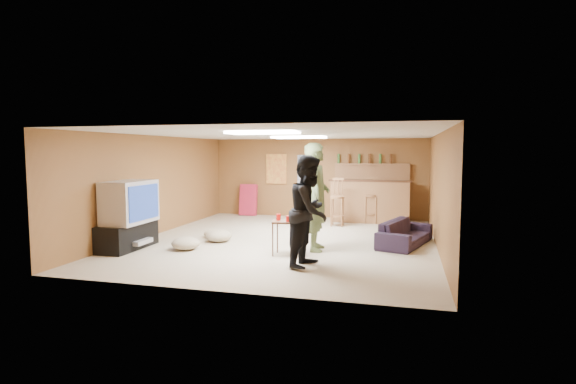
% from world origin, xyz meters
% --- Properties ---
extents(ground, '(7.00, 7.00, 0.00)m').
position_xyz_m(ground, '(0.00, 0.00, 0.00)').
color(ground, tan).
rests_on(ground, ground).
extents(ceiling, '(6.00, 7.00, 0.02)m').
position_xyz_m(ceiling, '(0.00, 0.00, 2.20)').
color(ceiling, silver).
rests_on(ceiling, ground).
extents(wall_back, '(6.00, 0.02, 2.20)m').
position_xyz_m(wall_back, '(0.00, 3.50, 1.10)').
color(wall_back, brown).
rests_on(wall_back, ground).
extents(wall_front, '(6.00, 0.02, 2.20)m').
position_xyz_m(wall_front, '(0.00, -3.50, 1.10)').
color(wall_front, brown).
rests_on(wall_front, ground).
extents(wall_left, '(0.02, 7.00, 2.20)m').
position_xyz_m(wall_left, '(-3.00, 0.00, 1.10)').
color(wall_left, brown).
rests_on(wall_left, ground).
extents(wall_right, '(0.02, 7.00, 2.20)m').
position_xyz_m(wall_right, '(3.00, 0.00, 1.10)').
color(wall_right, brown).
rests_on(wall_right, ground).
extents(tv_stand, '(0.55, 1.30, 0.50)m').
position_xyz_m(tv_stand, '(-2.72, -1.50, 0.25)').
color(tv_stand, black).
rests_on(tv_stand, ground).
extents(dvd_box, '(0.35, 0.50, 0.08)m').
position_xyz_m(dvd_box, '(-2.50, -1.50, 0.15)').
color(dvd_box, '#B2B2B7').
rests_on(dvd_box, tv_stand).
extents(tv_body, '(0.60, 1.10, 0.80)m').
position_xyz_m(tv_body, '(-2.65, -1.50, 0.90)').
color(tv_body, '#B2B2B7').
rests_on(tv_body, tv_stand).
extents(tv_screen, '(0.02, 0.95, 0.65)m').
position_xyz_m(tv_screen, '(-2.34, -1.50, 0.90)').
color(tv_screen, navy).
rests_on(tv_screen, tv_body).
extents(bar_counter, '(2.00, 0.60, 1.10)m').
position_xyz_m(bar_counter, '(1.50, 2.95, 0.55)').
color(bar_counter, brown).
rests_on(bar_counter, ground).
extents(bar_lip, '(2.10, 0.12, 0.05)m').
position_xyz_m(bar_lip, '(1.50, 2.70, 1.10)').
color(bar_lip, '#3A2012').
rests_on(bar_lip, bar_counter).
extents(bar_shelf, '(2.00, 0.18, 0.05)m').
position_xyz_m(bar_shelf, '(1.50, 3.40, 1.50)').
color(bar_shelf, brown).
rests_on(bar_shelf, bar_backing).
extents(bar_backing, '(2.00, 0.14, 0.60)m').
position_xyz_m(bar_backing, '(1.50, 3.42, 1.20)').
color(bar_backing, brown).
rests_on(bar_backing, bar_counter).
extents(poster_left, '(0.60, 0.03, 0.85)m').
position_xyz_m(poster_left, '(-1.20, 3.46, 1.35)').
color(poster_left, '#BF3F26').
rests_on(poster_left, wall_back).
extents(poster_right, '(0.55, 0.03, 0.80)m').
position_xyz_m(poster_right, '(-0.30, 3.46, 1.35)').
color(poster_right, '#334C99').
rests_on(poster_right, wall_back).
extents(folding_chair_stack, '(0.50, 0.26, 0.91)m').
position_xyz_m(folding_chair_stack, '(-2.00, 3.30, 0.45)').
color(folding_chair_stack, '#B7213E').
rests_on(folding_chair_stack, ground).
extents(ceiling_panel_front, '(1.20, 0.60, 0.04)m').
position_xyz_m(ceiling_panel_front, '(0.00, -1.50, 2.17)').
color(ceiling_panel_front, white).
rests_on(ceiling_panel_front, ceiling).
extents(ceiling_panel_back, '(1.20, 0.60, 0.04)m').
position_xyz_m(ceiling_panel_back, '(0.00, 1.20, 2.17)').
color(ceiling_panel_back, white).
rests_on(ceiling_panel_back, ceiling).
extents(person_olive, '(0.58, 0.79, 2.01)m').
position_xyz_m(person_olive, '(0.79, -0.70, 1.00)').
color(person_olive, '#526239').
rests_on(person_olive, ground).
extents(person_black, '(0.82, 0.98, 1.79)m').
position_xyz_m(person_black, '(0.90, -1.88, 0.90)').
color(person_black, black).
rests_on(person_black, ground).
extents(sofa, '(1.13, 1.79, 0.49)m').
position_xyz_m(sofa, '(2.40, 0.18, 0.24)').
color(sofa, black).
rests_on(sofa, ground).
extents(tray_table, '(0.55, 0.47, 0.62)m').
position_xyz_m(tray_table, '(0.34, -1.26, 0.31)').
color(tray_table, '#3A2012').
rests_on(tray_table, ground).
extents(cup_red_near, '(0.09, 0.09, 0.11)m').
position_xyz_m(cup_red_near, '(0.20, -1.22, 0.68)').
color(cup_red_near, red).
rests_on(cup_red_near, tray_table).
extents(cup_red_far, '(0.09, 0.09, 0.10)m').
position_xyz_m(cup_red_far, '(0.41, -1.34, 0.67)').
color(cup_red_far, red).
rests_on(cup_red_far, tray_table).
extents(cup_blue, '(0.08, 0.08, 0.10)m').
position_xyz_m(cup_blue, '(0.47, -1.13, 0.67)').
color(cup_blue, navy).
rests_on(cup_blue, tray_table).
extents(bar_stool_left, '(0.43, 0.43, 1.20)m').
position_xyz_m(bar_stool_left, '(0.76, 2.12, 0.60)').
color(bar_stool_left, brown).
rests_on(bar_stool_left, ground).
extents(bar_stool_right, '(0.39, 0.39, 1.21)m').
position_xyz_m(bar_stool_right, '(1.54, 2.77, 0.61)').
color(bar_stool_right, brown).
rests_on(bar_stool_right, ground).
extents(cushion_near_tv, '(0.66, 0.66, 0.24)m').
position_xyz_m(cushion_near_tv, '(-1.31, -0.44, 0.12)').
color(cushion_near_tv, tan).
rests_on(cushion_near_tv, ground).
extents(cushion_mid, '(0.52, 0.52, 0.18)m').
position_xyz_m(cushion_mid, '(-1.60, -0.07, 0.09)').
color(cushion_mid, tan).
rests_on(cushion_mid, ground).
extents(cushion_far, '(0.58, 0.58, 0.24)m').
position_xyz_m(cushion_far, '(-1.61, -1.29, 0.12)').
color(cushion_far, tan).
rests_on(cushion_far, ground).
extents(bottle_row, '(1.48, 0.08, 0.26)m').
position_xyz_m(bottle_row, '(1.30, 3.38, 1.65)').
color(bottle_row, '#3F7233').
rests_on(bottle_row, bar_shelf).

